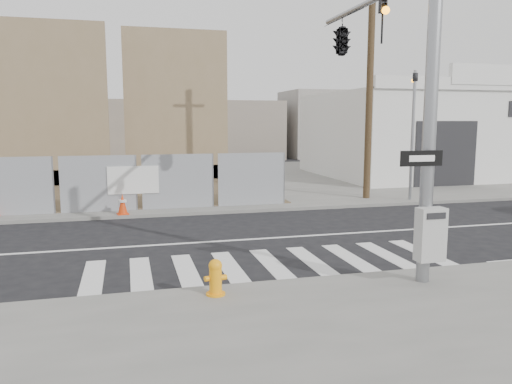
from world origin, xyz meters
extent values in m
plane|color=black|center=(0.00, 0.00, 0.00)|extent=(100.00, 100.00, 0.00)
cube|color=slate|center=(0.00, 14.00, 0.06)|extent=(50.00, 20.00, 0.12)
cylinder|color=gray|center=(2.50, -4.80, 3.62)|extent=(0.26, 0.26, 7.00)
cylinder|color=gray|center=(2.50, -2.20, 6.12)|extent=(0.14, 5.20, 0.14)
cube|color=#B2B2AF|center=(2.45, -5.08, 1.15)|extent=(0.55, 0.30, 1.05)
cube|color=black|center=(2.25, -4.96, 2.62)|extent=(0.90, 0.03, 0.30)
cube|color=silver|center=(2.25, -4.98, 2.62)|extent=(0.55, 0.01, 0.12)
imported|color=black|center=(2.50, -2.80, 5.57)|extent=(0.16, 0.20, 1.00)
imported|color=black|center=(2.50, -0.60, 5.57)|extent=(0.53, 2.48, 1.00)
cylinder|color=gray|center=(8.00, 4.60, 2.72)|extent=(0.12, 0.12, 5.20)
imported|color=black|center=(8.00, 4.60, 5.22)|extent=(0.16, 0.20, 1.00)
cube|color=#7B674A|center=(-7.00, 13.00, 4.12)|extent=(6.00, 0.50, 8.00)
cube|color=#7B674A|center=(-7.00, 13.40, 0.52)|extent=(6.00, 1.30, 0.80)
cube|color=#7B674A|center=(-0.50, 14.00, 4.12)|extent=(5.50, 0.50, 8.00)
cube|color=#7B674A|center=(-0.50, 14.40, 0.52)|extent=(5.50, 1.30, 0.80)
cube|color=silver|center=(14.00, 13.00, 2.52)|extent=(12.00, 10.00, 4.80)
cube|color=silver|center=(14.00, 8.00, 5.12)|extent=(12.00, 0.30, 0.60)
cube|color=silver|center=(14.00, 7.95, 5.57)|extent=(4.00, 0.30, 1.00)
cube|color=black|center=(12.00, 7.98, 1.72)|extent=(3.40, 0.06, 3.20)
cylinder|color=#4A3A22|center=(6.50, 5.50, 5.12)|extent=(0.28, 0.28, 10.00)
cylinder|color=#FC9C0E|center=(-1.69, -4.55, 0.14)|extent=(0.44, 0.44, 0.04)
cylinder|color=#FC9C0E|center=(-1.69, -4.55, 0.39)|extent=(0.29, 0.29, 0.54)
sphere|color=#FC9C0E|center=(-1.69, -4.55, 0.68)|extent=(0.25, 0.25, 0.25)
cylinder|color=#FC9C0E|center=(-1.84, -4.55, 0.44)|extent=(0.15, 0.13, 0.10)
cylinder|color=#FC9C0E|center=(-1.55, -4.55, 0.44)|extent=(0.15, 0.13, 0.10)
cube|color=red|center=(-3.40, 4.22, 0.14)|extent=(0.44, 0.44, 0.03)
cone|color=red|center=(-3.40, 4.22, 0.49)|extent=(0.39, 0.39, 0.73)
cylinder|color=silver|center=(-3.40, 4.22, 0.59)|extent=(0.28, 0.28, 0.08)
camera|label=1|loc=(-3.22, -13.37, 3.33)|focal=35.00mm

